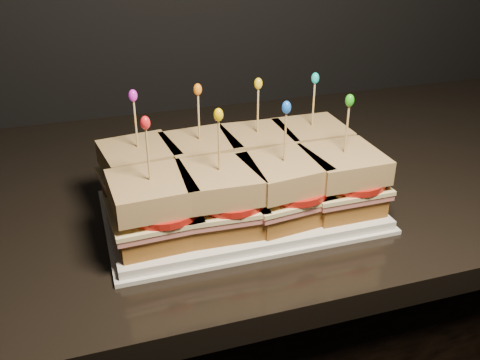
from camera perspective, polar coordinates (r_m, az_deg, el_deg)
name	(u,v)px	position (r m, az deg, el deg)	size (l,w,h in m)	color
granite_slab	(181,190)	(0.89, -6.28, -1.10)	(2.38, 0.70, 0.04)	black
platter	(240,208)	(0.78, 0.00, -2.99)	(0.38, 0.23, 0.02)	white
platter_rim	(240,211)	(0.79, 0.00, -3.37)	(0.39, 0.24, 0.01)	white
sandwich_0_bread_bot	(142,191)	(0.79, -10.40, -1.17)	(0.10, 0.10, 0.03)	brown
sandwich_0_ham	(141,180)	(0.79, -10.51, -0.04)	(0.11, 0.10, 0.01)	#B46255
sandwich_0_cheese	(141,176)	(0.78, -10.55, 0.41)	(0.11, 0.11, 0.01)	beige
sandwich_0_tomato	(149,172)	(0.78, -9.66, 0.84)	(0.10, 0.10, 0.01)	#B31811
sandwich_0_bread_top	(139,158)	(0.77, -10.73, 2.34)	(0.10, 0.10, 0.03)	brown
sandwich_0_pick	(136,127)	(0.75, -11.04, 5.58)	(0.00, 0.00, 0.09)	tan
sandwich_0_frill	(133,96)	(0.74, -11.35, 8.83)	(0.01, 0.01, 0.02)	#D521D8
sandwich_1_bread_bot	(201,183)	(0.81, -4.16, -0.27)	(0.10, 0.10, 0.03)	brown
sandwich_1_ham	(201,172)	(0.80, -4.20, 0.84)	(0.11, 0.10, 0.01)	#B46255
sandwich_1_cheese	(201,168)	(0.80, -4.22, 1.29)	(0.11, 0.11, 0.01)	beige
sandwich_1_tomato	(209,164)	(0.79, -3.29, 1.72)	(0.10, 0.10, 0.01)	#B31811
sandwich_1_bread_top	(200,150)	(0.78, -4.29, 3.20)	(0.10, 0.10, 0.03)	brown
sandwich_1_pick	(199,120)	(0.77, -4.41, 6.41)	(0.00, 0.00, 0.09)	tan
sandwich_1_frill	(198,89)	(0.75, -4.54, 9.62)	(0.01, 0.01, 0.02)	orange
sandwich_2_bread_bot	(257,175)	(0.83, 1.81, 0.59)	(0.10, 0.10, 0.03)	brown
sandwich_2_ham	(257,164)	(0.82, 1.83, 1.68)	(0.11, 0.10, 0.01)	#B46255
sandwich_2_cheese	(257,160)	(0.82, 1.83, 2.12)	(0.11, 0.11, 0.01)	beige
sandwich_2_tomato	(266,156)	(0.82, 2.78, 2.54)	(0.10, 0.10, 0.01)	#B31811
sandwich_2_bread_top	(257,143)	(0.81, 1.86, 3.99)	(0.10, 0.10, 0.03)	brown
sandwich_2_pick	(258,113)	(0.79, 1.91, 7.12)	(0.00, 0.00, 0.09)	tan
sandwich_2_frill	(258,84)	(0.78, 1.97, 10.24)	(0.01, 0.01, 0.02)	yellow
sandwich_3_bread_bot	(309,167)	(0.86, 7.41, 1.39)	(0.10, 0.10, 0.03)	brown
sandwich_3_ham	(310,157)	(0.85, 7.48, 2.45)	(0.11, 0.10, 0.01)	#B46255
sandwich_3_cheese	(310,153)	(0.85, 7.51, 2.88)	(0.11, 0.11, 0.01)	beige
sandwich_3_tomato	(319,149)	(0.85, 8.44, 3.28)	(0.10, 0.10, 0.01)	#B31811
sandwich_3_bread_top	(311,136)	(0.84, 7.62, 4.68)	(0.10, 0.10, 0.03)	brown
sandwich_3_pick	(313,107)	(0.82, 7.82, 7.71)	(0.00, 0.00, 0.09)	tan
sandwich_3_frill	(315,78)	(0.81, 8.03, 10.71)	(0.01, 0.01, 0.02)	#10C0C3
sandwich_4_bread_bot	(154,228)	(0.70, -9.13, -5.10)	(0.10, 0.10, 0.03)	brown
sandwich_4_ham	(153,217)	(0.69, -9.23, -3.87)	(0.11, 0.10, 0.01)	#B46255
sandwich_4_cheese	(153,212)	(0.69, -9.27, -3.38)	(0.11, 0.11, 0.01)	beige
sandwich_4_tomato	(163,208)	(0.68, -8.25, -2.93)	(0.10, 0.10, 0.01)	#B31811
sandwich_4_bread_top	(151,192)	(0.68, -9.45, -1.26)	(0.10, 0.10, 0.03)	brown
sandwich_4_pick	(148,158)	(0.66, -9.76, 2.36)	(0.00, 0.00, 0.09)	tan
sandwich_4_frill	(145,123)	(0.64, -10.08, 6.03)	(0.01, 0.01, 0.02)	red
sandwich_5_bread_bot	(220,217)	(0.72, -2.10, -4.01)	(0.10, 0.10, 0.03)	brown
sandwich_5_ham	(220,206)	(0.71, -2.12, -2.79)	(0.11, 0.10, 0.01)	#B46255
sandwich_5_cheese	(220,201)	(0.71, -2.13, -2.30)	(0.11, 0.11, 0.01)	beige
sandwich_5_tomato	(230,197)	(0.70, -1.06, -1.85)	(0.10, 0.10, 0.01)	#B31811
sandwich_5_bread_top	(220,182)	(0.69, -2.17, -0.21)	(0.10, 0.10, 0.03)	brown
sandwich_5_pick	(219,149)	(0.67, -2.24, 3.36)	(0.00, 0.00, 0.09)	tan
sandwich_5_frill	(218,115)	(0.65, -2.31, 6.97)	(0.01, 0.01, 0.02)	#EBBD03
sandwich_6_bread_bot	(282,207)	(0.74, 4.53, -2.91)	(0.10, 0.10, 0.03)	brown
sandwich_6_ham	(283,196)	(0.73, 4.58, -1.73)	(0.11, 0.10, 0.01)	#B46255
sandwich_6_cheese	(283,192)	(0.73, 4.60, -1.25)	(0.11, 0.11, 0.01)	beige
sandwich_6_tomato	(293,187)	(0.73, 5.68, -0.80)	(0.10, 0.10, 0.01)	#B31811
sandwich_6_bread_top	(284,173)	(0.72, 4.69, 0.79)	(0.10, 0.10, 0.03)	brown
sandwich_6_pick	(285,140)	(0.70, 4.83, 4.25)	(0.00, 0.00, 0.09)	tan
sandwich_6_frill	(286,107)	(0.68, 4.98, 7.73)	(0.01, 0.01, 0.02)	blue
sandwich_7_bread_bot	(340,198)	(0.78, 10.64, -1.87)	(0.10, 0.10, 0.03)	brown
sandwich_7_ham	(341,187)	(0.77, 10.75, -0.73)	(0.11, 0.10, 0.01)	#B46255
sandwich_7_cheese	(342,182)	(0.77, 10.79, -0.26)	(0.11, 0.11, 0.01)	beige
sandwich_7_tomato	(352,178)	(0.76, 11.85, 0.17)	(0.10, 0.10, 0.01)	#B31811
sandwich_7_bread_top	(344,164)	(0.75, 10.98, 1.70)	(0.10, 0.10, 0.03)	brown
sandwich_7_pick	(347,132)	(0.73, 11.30, 5.00)	(0.00, 0.00, 0.09)	tan
sandwich_7_frill	(350,100)	(0.72, 11.63, 8.32)	(0.01, 0.01, 0.02)	#20A814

